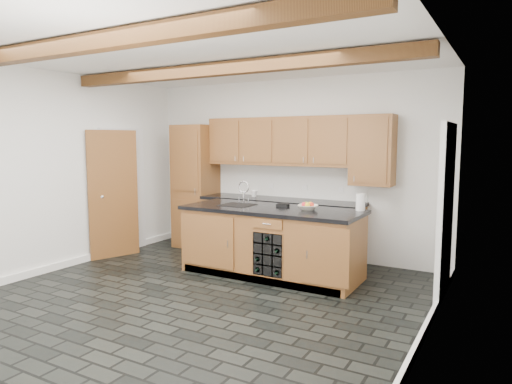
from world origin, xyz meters
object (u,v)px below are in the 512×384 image
kitchen_scale (283,205)px  fruit_bowl (308,207)px  paper_towel (360,202)px  island (271,242)px

kitchen_scale → fruit_bowl: (0.41, -0.09, 0.01)m
fruit_bowl → paper_towel: size_ratio=1.23×
kitchen_scale → paper_towel: bearing=7.3°
island → fruit_bowl: (0.49, 0.09, 0.50)m
island → paper_towel: 1.30m
kitchen_scale → fruit_bowl: fruit_bowl is taller
fruit_bowl → paper_towel: (0.62, 0.27, 0.08)m
kitchen_scale → fruit_bowl: bearing=-15.2°
kitchen_scale → paper_towel: paper_towel is taller
kitchen_scale → paper_towel: size_ratio=0.78×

